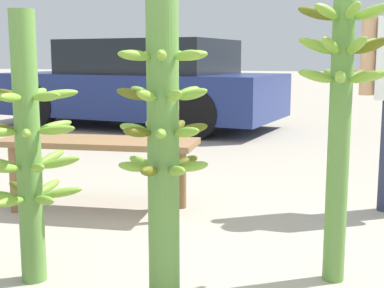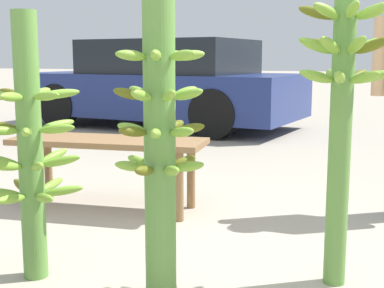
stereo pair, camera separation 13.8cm
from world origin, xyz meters
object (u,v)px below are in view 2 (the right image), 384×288
object	(u,v)px
banana_stalk_left	(30,147)
banana_stalk_center	(160,126)
banana_stalk_right	(342,85)
market_bench	(108,149)
parked_car	(163,85)

from	to	relation	value
banana_stalk_left	banana_stalk_center	size ratio (longest dim) A/B	0.84
banana_stalk_right	market_bench	bearing A→B (deg)	156.10
banana_stalk_left	parked_car	distance (m)	5.81
banana_stalk_right	parked_car	world-z (taller)	banana_stalk_right
parked_car	banana_stalk_right	bearing A→B (deg)	-141.05
banana_stalk_center	parked_car	size ratio (longest dim) A/B	0.34
banana_stalk_center	banana_stalk_right	bearing A→B (deg)	31.87
banana_stalk_center	banana_stalk_right	distance (m)	0.85
parked_car	banana_stalk_center	bearing A→B (deg)	-149.01
banana_stalk_left	parked_car	xyz separation A→B (m)	(-1.79, 5.53, 0.00)
banana_stalk_center	banana_stalk_right	xyz separation A→B (m)	(0.71, 0.44, 0.17)
parked_car	banana_stalk_left	bearing A→B (deg)	-155.12
banana_stalk_left	banana_stalk_right	size ratio (longest dim) A/B	0.74
banana_stalk_right	parked_car	size ratio (longest dim) A/B	0.39
banana_stalk_left	parked_car	size ratio (longest dim) A/B	0.29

